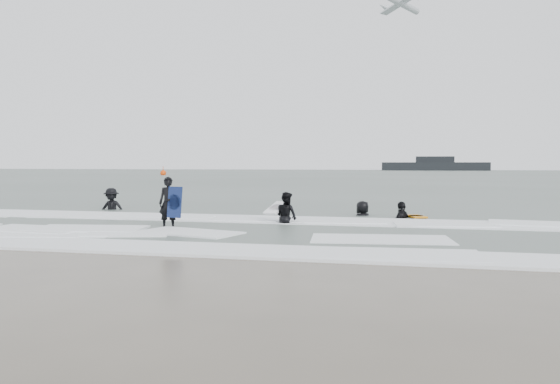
% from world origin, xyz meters
% --- Properties ---
extents(ground, '(320.00, 320.00, 0.00)m').
position_xyz_m(ground, '(0.00, 0.00, 0.00)').
color(ground, brown).
rests_on(ground, ground).
extents(sea, '(320.00, 320.00, 0.00)m').
position_xyz_m(sea, '(0.00, 80.00, 0.06)').
color(sea, '#47544C').
rests_on(sea, ground).
extents(surfer_centre, '(0.66, 0.50, 1.65)m').
position_xyz_m(surfer_centre, '(-3.14, 3.18, 0.00)').
color(surfer_centre, black).
rests_on(surfer_centre, ground).
extents(surfer_wading, '(1.02, 0.98, 1.65)m').
position_xyz_m(surfer_wading, '(0.20, 5.08, 0.00)').
color(surfer_wading, black).
rests_on(surfer_wading, ground).
extents(surfer_breaker, '(1.30, 0.90, 1.84)m').
position_xyz_m(surfer_breaker, '(-8.31, 8.50, 0.00)').
color(surfer_breaker, black).
rests_on(surfer_breaker, ground).
extents(surfer_right_near, '(0.92, 1.14, 1.81)m').
position_xyz_m(surfer_right_near, '(3.90, 7.80, 0.00)').
color(surfer_right_near, black).
rests_on(surfer_right_near, ground).
extents(surfer_right_far, '(1.01, 1.00, 1.76)m').
position_xyz_m(surfer_right_far, '(2.41, 8.46, 0.00)').
color(surfer_right_far, black).
rests_on(surfer_right_far, ground).
extents(surf_foam, '(30.03, 9.06, 0.09)m').
position_xyz_m(surf_foam, '(0.00, 3.70, 0.04)').
color(surf_foam, white).
rests_on(surf_foam, ground).
extents(bodyboards, '(7.92, 5.64, 1.25)m').
position_xyz_m(bodyboards, '(0.49, 5.46, 0.50)').
color(bodyboards, '#0E1A44').
rests_on(bodyboards, ground).
extents(buoy, '(1.00, 1.00, 1.65)m').
position_xyz_m(buoy, '(-37.20, 73.29, 0.42)').
color(buoy, '#E6410A').
rests_on(buoy, ground).
extents(vessel_horizon, '(29.46, 5.26, 4.00)m').
position_xyz_m(vessel_horizon, '(10.34, 149.09, 1.49)').
color(vessel_horizon, black).
rests_on(vessel_horizon, ground).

